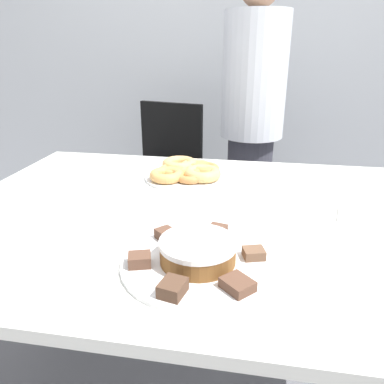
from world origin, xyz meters
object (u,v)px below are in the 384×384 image
object	(u,v)px
person_standing	(252,125)
plate_donuts	(189,176)
frosted_cake	(198,251)
napkin	(361,217)
plate_cake	(198,263)
office_chair_left	(161,187)

from	to	relation	value
person_standing	plate_donuts	world-z (taller)	person_standing
frosted_cake	napkin	bearing A→B (deg)	37.12
person_standing	plate_cake	bearing A→B (deg)	-93.89
napkin	plate_cake	bearing A→B (deg)	-142.88
plate_donuts	person_standing	bearing A→B (deg)	72.79
plate_donuts	frosted_cake	world-z (taller)	frosted_cake
office_chair_left	plate_cake	distance (m)	1.41
frosted_cake	plate_donuts	bearing A→B (deg)	102.32
person_standing	office_chair_left	world-z (taller)	person_standing
plate_cake	frosted_cake	bearing A→B (deg)	180.00
person_standing	office_chair_left	size ratio (longest dim) A/B	1.73
person_standing	frosted_cake	distance (m)	1.28
person_standing	plate_cake	distance (m)	1.28
office_chair_left	napkin	world-z (taller)	office_chair_left
person_standing	plate_cake	world-z (taller)	person_standing
frosted_cake	person_standing	bearing A→B (deg)	86.11
office_chair_left	plate_cake	size ratio (longest dim) A/B	2.62
office_chair_left	plate_donuts	distance (m)	0.85
office_chair_left	frosted_cake	world-z (taller)	office_chair_left
person_standing	plate_donuts	bearing A→B (deg)	-107.21
office_chair_left	frosted_cake	xyz separation A→B (m)	(0.43, -1.30, 0.36)
frosted_cake	plate_cake	bearing A→B (deg)	0.00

